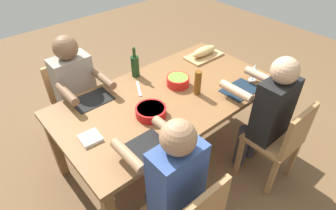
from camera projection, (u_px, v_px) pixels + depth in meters
ground_plane at (168, 153)px, 2.88m from camera, size 8.00×8.00×0.00m
dining_table at (168, 102)px, 2.47m from camera, size 1.93×1.04×0.74m
diner_far_right at (172, 179)px, 1.78m from camera, size 0.41×0.53×1.20m
chair_near_right at (73, 99)px, 2.81m from camera, size 0.40×0.40×0.85m
diner_near_right at (77, 89)px, 2.57m from camera, size 0.41×0.53×1.20m
chair_far_left at (282, 140)px, 2.35m from camera, size 0.40×0.40×0.85m
diner_far_left at (268, 110)px, 2.33m from camera, size 0.41×0.53×1.20m
serving_bowl_salad at (178, 80)px, 2.51m from camera, size 0.20×0.20×0.08m
serving_bowl_pasta at (151, 111)px, 2.18m from camera, size 0.24×0.24×0.07m
cutting_board at (204, 56)px, 2.95m from camera, size 0.40×0.22×0.02m
bread_loaf at (204, 51)px, 2.92m from camera, size 0.32×0.11×0.09m
wine_bottle at (135, 66)px, 2.60m from camera, size 0.08×0.08×0.29m
beer_bottle at (198, 83)px, 2.37m from camera, size 0.06×0.06×0.22m
wine_glass at (254, 69)px, 2.53m from camera, size 0.08×0.08×0.17m
placemat_far_right at (144, 147)px, 1.93m from camera, size 0.32×0.23×0.01m
placemat_near_right at (92, 100)px, 2.36m from camera, size 0.32×0.23×0.01m
placemat_far_left at (240, 90)px, 2.48m from camera, size 0.32×0.23×0.01m
carving_knife at (139, 88)px, 2.49m from camera, size 0.13×0.21×0.01m
napkin_stack at (90, 138)px, 1.99m from camera, size 0.15×0.15×0.02m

